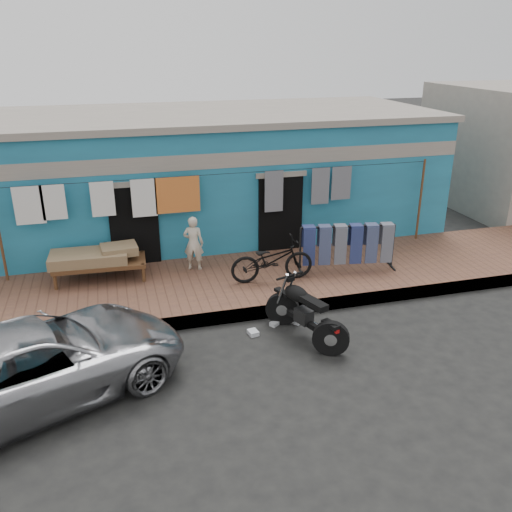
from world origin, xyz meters
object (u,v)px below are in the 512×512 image
at_px(bicycle, 272,255).
at_px(charpoy, 100,264).
at_px(motorcycle, 306,311).
at_px(seated_person, 193,243).
at_px(car, 39,361).
at_px(jeans_rack, 347,246).

xyz_separation_m(bicycle, charpoy, (-3.58, 1.07, -0.23)).
height_order(motorcycle, charpoy, motorcycle).
bearing_deg(motorcycle, seated_person, 95.33).
bearing_deg(motorcycle, car, 167.66).
relative_size(seated_person, motorcycle, 0.69).
bearing_deg(jeans_rack, car, -155.29).
distance_m(car, charpoy, 3.90).
bearing_deg(charpoy, jeans_rack, -9.38).
relative_size(motorcycle, charpoy, 0.87).
bearing_deg(seated_person, car, 71.07).
xyz_separation_m(charpoy, jeans_rack, (5.41, -0.89, 0.20)).
height_order(car, seated_person, seated_person).
xyz_separation_m(seated_person, motorcycle, (1.51, -3.19, -0.32)).
bearing_deg(car, motorcycle, -105.45).
bearing_deg(motorcycle, bicycle, 69.76).
height_order(seated_person, jeans_rack, seated_person).
xyz_separation_m(car, seated_person, (2.97, 3.79, 0.23)).
distance_m(car, seated_person, 4.82).
height_order(motorcycle, jeans_rack, jeans_rack).
bearing_deg(bicycle, motorcycle, -178.28).
distance_m(charpoy, jeans_rack, 5.48).
relative_size(seated_person, jeans_rack, 0.54).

